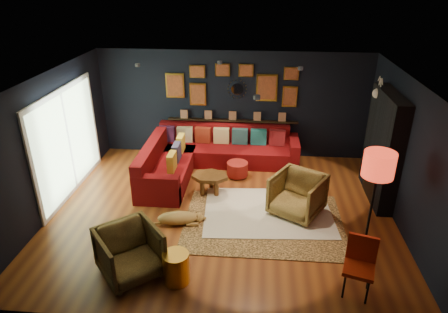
# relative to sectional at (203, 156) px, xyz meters

# --- Properties ---
(floor) EXTENTS (6.50, 6.50, 0.00)m
(floor) POSITION_rel_sectional_xyz_m (0.61, -1.81, -0.32)
(floor) COLOR brown
(floor) RESTS_ON ground
(room_walls) EXTENTS (6.50, 6.50, 6.50)m
(room_walls) POSITION_rel_sectional_xyz_m (0.61, -1.81, 1.27)
(room_walls) COLOR black
(room_walls) RESTS_ON ground
(sectional) EXTENTS (3.41, 2.69, 0.86)m
(sectional) POSITION_rel_sectional_xyz_m (0.00, 0.00, 0.00)
(sectional) COLOR maroon
(sectional) RESTS_ON ground
(ledge) EXTENTS (3.20, 0.12, 0.04)m
(ledge) POSITION_rel_sectional_xyz_m (0.61, 0.87, 0.60)
(ledge) COLOR black
(ledge) RESTS_ON room_walls
(gallery_wall) EXTENTS (3.15, 0.04, 1.02)m
(gallery_wall) POSITION_rel_sectional_xyz_m (0.60, 0.91, 1.48)
(gallery_wall) COLOR gold
(gallery_wall) RESTS_ON room_walls
(sunburst_mirror) EXTENTS (0.47, 0.16, 0.47)m
(sunburst_mirror) POSITION_rel_sectional_xyz_m (0.71, 0.91, 1.38)
(sunburst_mirror) COLOR silver
(sunburst_mirror) RESTS_ON room_walls
(fireplace) EXTENTS (0.31, 1.60, 2.20)m
(fireplace) POSITION_rel_sectional_xyz_m (3.71, -0.91, 0.70)
(fireplace) COLOR black
(fireplace) RESTS_ON ground
(deer_head) EXTENTS (0.50, 0.28, 0.45)m
(deer_head) POSITION_rel_sectional_xyz_m (3.75, -0.41, 1.73)
(deer_head) COLOR white
(deer_head) RESTS_ON fireplace
(sliding_door) EXTENTS (0.06, 2.80, 2.20)m
(sliding_door) POSITION_rel_sectional_xyz_m (-2.60, -1.21, 0.78)
(sliding_door) COLOR white
(sliding_door) RESTS_ON ground
(ceiling_spots) EXTENTS (3.30, 2.50, 0.06)m
(ceiling_spots) POSITION_rel_sectional_xyz_m (0.61, -1.01, 2.24)
(ceiling_spots) COLOR black
(ceiling_spots) RESTS_ON room_walls
(shag_rug) EXTENTS (2.55, 1.93, 0.03)m
(shag_rug) POSITION_rel_sectional_xyz_m (1.50, -1.76, -0.31)
(shag_rug) COLOR white
(shag_rug) RESTS_ON ground
(leopard_rug) EXTENTS (2.94, 2.11, 0.02)m
(leopard_rug) POSITION_rel_sectional_xyz_m (1.41, -2.11, -0.31)
(leopard_rug) COLOR tan
(leopard_rug) RESTS_ON ground
(coffee_table) EXTENTS (0.79, 0.60, 0.39)m
(coffee_table) POSITION_rel_sectional_xyz_m (0.29, -1.10, 0.02)
(coffee_table) COLOR brown
(coffee_table) RESTS_ON shag_rug
(pouf) EXTENTS (0.48, 0.48, 0.31)m
(pouf) POSITION_rel_sectional_xyz_m (0.81, -0.31, -0.13)
(pouf) COLOR maroon
(pouf) RESTS_ON shag_rug
(armchair_left) EXTENTS (1.17, 1.16, 0.88)m
(armchair_left) POSITION_rel_sectional_xyz_m (-0.61, -3.67, 0.12)
(armchair_left) COLOR #B38F41
(armchair_left) RESTS_ON ground
(armchair_right) EXTENTS (1.17, 1.15, 0.90)m
(armchair_right) POSITION_rel_sectional_xyz_m (2.04, -1.74, 0.13)
(armchair_right) COLOR #B38F41
(armchair_right) RESTS_ON ground
(gold_stool) EXTENTS (0.40, 0.40, 0.50)m
(gold_stool) POSITION_rel_sectional_xyz_m (0.11, -3.77, -0.07)
(gold_stool) COLOR gold
(gold_stool) RESTS_ON ground
(orange_chair) EXTENTS (0.52, 0.52, 0.89)m
(orange_chair) POSITION_rel_sectional_xyz_m (2.77, -3.70, 0.20)
(orange_chair) COLOR black
(orange_chair) RESTS_ON ground
(floor_lamp) EXTENTS (0.49, 0.49, 1.78)m
(floor_lamp) POSITION_rel_sectional_xyz_m (3.11, -2.70, 1.18)
(floor_lamp) COLOR black
(floor_lamp) RESTS_ON ground
(dog) EXTENTS (1.07, 0.64, 0.32)m
(dog) POSITION_rel_sectional_xyz_m (-0.16, -2.29, -0.15)
(dog) COLOR #A97E43
(dog) RESTS_ON leopard_rug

